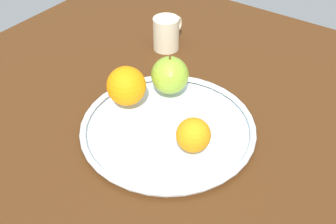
{
  "coord_description": "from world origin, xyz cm",
  "views": [
    {
      "loc": [
        -49.58,
        -34.61,
        55.11
      ],
      "look_at": [
        0.0,
        0.0,
        4.8
      ],
      "focal_mm": 44.73,
      "sensor_mm": 36.0,
      "label": 1
    }
  ],
  "objects_px": {
    "apple": "(170,75)",
    "orange_back_left": "(193,135)",
    "orange_back_right": "(126,86)",
    "fruit_bowl": "(168,127)",
    "ambient_mug": "(167,33)"
  },
  "relations": [
    {
      "from": "orange_back_left",
      "to": "ambient_mug",
      "type": "height_order",
      "value": "ambient_mug"
    },
    {
      "from": "fruit_bowl",
      "to": "apple",
      "type": "relative_size",
      "value": 3.92
    },
    {
      "from": "fruit_bowl",
      "to": "ambient_mug",
      "type": "bearing_deg",
      "value": 35.51
    },
    {
      "from": "fruit_bowl",
      "to": "apple",
      "type": "bearing_deg",
      "value": 32.85
    },
    {
      "from": "orange_back_left",
      "to": "orange_back_right",
      "type": "distance_m",
      "value": 0.19
    },
    {
      "from": "fruit_bowl",
      "to": "apple",
      "type": "height_order",
      "value": "apple"
    },
    {
      "from": "apple",
      "to": "orange_back_left",
      "type": "xyz_separation_m",
      "value": [
        -0.12,
        -0.13,
        -0.01
      ]
    },
    {
      "from": "apple",
      "to": "orange_back_left",
      "type": "relative_size",
      "value": 1.38
    },
    {
      "from": "ambient_mug",
      "to": "orange_back_right",
      "type": "bearing_deg",
      "value": -163.28
    },
    {
      "from": "fruit_bowl",
      "to": "orange_back_left",
      "type": "bearing_deg",
      "value": -110.59
    },
    {
      "from": "orange_back_right",
      "to": "apple",
      "type": "bearing_deg",
      "value": -31.37
    },
    {
      "from": "orange_back_left",
      "to": "orange_back_right",
      "type": "relative_size",
      "value": 0.79
    },
    {
      "from": "apple",
      "to": "orange_back_right",
      "type": "bearing_deg",
      "value": 148.63
    },
    {
      "from": "orange_back_left",
      "to": "ambient_mug",
      "type": "relative_size",
      "value": 0.63
    },
    {
      "from": "orange_back_left",
      "to": "fruit_bowl",
      "type": "bearing_deg",
      "value": 69.41
    }
  ]
}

